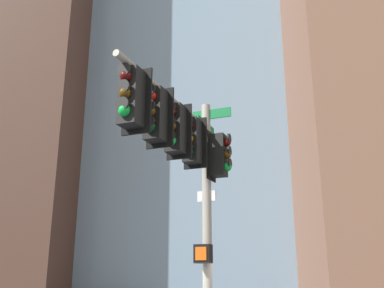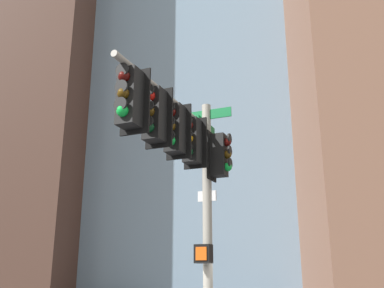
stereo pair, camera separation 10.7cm
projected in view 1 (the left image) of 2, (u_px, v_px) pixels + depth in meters
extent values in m
cylinder|color=#9E998C|center=(207.00, 234.00, 9.86)|extent=(0.22, 0.22, 6.23)
cylinder|color=#9E998C|center=(170.00, 99.00, 8.75)|extent=(3.92, 1.43, 0.12)
cylinder|color=#9E998C|center=(195.00, 138.00, 9.79)|extent=(1.01, 0.41, 0.75)
cube|color=#0F6B33|center=(206.00, 115.00, 10.67)|extent=(0.44, 1.22, 0.24)
cube|color=#0F6B33|center=(206.00, 127.00, 10.59)|extent=(1.04, 0.38, 0.24)
cube|color=white|center=(207.00, 196.00, 10.11)|extent=(0.17, 0.44, 0.24)
cube|color=black|center=(192.00, 141.00, 9.62)|extent=(0.43, 0.43, 1.00)
cube|color=black|center=(195.00, 143.00, 9.79)|extent=(0.21, 0.53, 1.16)
sphere|color=#470A07|center=(189.00, 125.00, 9.52)|extent=(0.20, 0.20, 0.20)
cylinder|color=black|center=(187.00, 120.00, 9.49)|extent=(0.11, 0.23, 0.23)
sphere|color=#F29E0C|center=(189.00, 138.00, 9.44)|extent=(0.20, 0.20, 0.20)
cylinder|color=black|center=(187.00, 134.00, 9.41)|extent=(0.11, 0.23, 0.23)
sphere|color=#0A3819|center=(189.00, 152.00, 9.35)|extent=(0.20, 0.20, 0.20)
cylinder|color=black|center=(187.00, 147.00, 9.32)|extent=(0.11, 0.23, 0.23)
cube|color=black|center=(176.00, 129.00, 8.83)|extent=(0.43, 0.43, 1.00)
cube|color=black|center=(179.00, 132.00, 9.00)|extent=(0.21, 0.53, 1.16)
sphere|color=#470A07|center=(171.00, 112.00, 8.73)|extent=(0.20, 0.20, 0.20)
cylinder|color=black|center=(170.00, 107.00, 8.70)|extent=(0.11, 0.23, 0.23)
sphere|color=#4C330A|center=(171.00, 126.00, 8.65)|extent=(0.20, 0.20, 0.20)
cylinder|color=black|center=(170.00, 121.00, 8.62)|extent=(0.11, 0.23, 0.23)
sphere|color=green|center=(171.00, 141.00, 8.56)|extent=(0.20, 0.20, 0.20)
cylinder|color=black|center=(170.00, 135.00, 8.53)|extent=(0.11, 0.23, 0.23)
cube|color=black|center=(156.00, 115.00, 8.04)|extent=(0.43, 0.43, 1.00)
cube|color=black|center=(160.00, 118.00, 8.21)|extent=(0.21, 0.53, 1.16)
sphere|color=red|center=(151.00, 96.00, 7.94)|extent=(0.20, 0.20, 0.20)
cylinder|color=black|center=(149.00, 90.00, 7.91)|extent=(0.11, 0.23, 0.23)
sphere|color=#4C330A|center=(150.00, 111.00, 7.86)|extent=(0.20, 0.20, 0.20)
cylinder|color=black|center=(149.00, 105.00, 7.82)|extent=(0.11, 0.23, 0.23)
sphere|color=#0A3819|center=(150.00, 127.00, 7.77)|extent=(0.20, 0.20, 0.20)
cylinder|color=black|center=(148.00, 121.00, 7.74)|extent=(0.11, 0.23, 0.23)
cube|color=black|center=(131.00, 98.00, 7.25)|extent=(0.43, 0.43, 1.00)
cube|color=black|center=(137.00, 102.00, 7.42)|extent=(0.21, 0.53, 1.16)
sphere|color=#470A07|center=(126.00, 76.00, 7.15)|extent=(0.20, 0.20, 0.20)
cylinder|color=black|center=(124.00, 69.00, 7.12)|extent=(0.11, 0.23, 0.23)
sphere|color=#4C330A|center=(125.00, 93.00, 7.06)|extent=(0.20, 0.20, 0.20)
cylinder|color=black|center=(123.00, 86.00, 7.03)|extent=(0.11, 0.23, 0.23)
sphere|color=green|center=(124.00, 110.00, 6.98)|extent=(0.20, 0.20, 0.20)
cylinder|color=black|center=(122.00, 104.00, 6.95)|extent=(0.11, 0.23, 0.23)
cube|color=black|center=(219.00, 156.00, 10.26)|extent=(0.43, 0.43, 1.00)
cube|color=black|center=(211.00, 156.00, 10.33)|extent=(0.53, 0.21, 1.16)
sphere|color=#470A07|center=(227.00, 142.00, 10.27)|extent=(0.20, 0.20, 0.20)
cylinder|color=black|center=(229.00, 138.00, 10.28)|extent=(0.23, 0.11, 0.23)
sphere|color=#4C330A|center=(227.00, 155.00, 10.19)|extent=(0.20, 0.20, 0.20)
cylinder|color=black|center=(230.00, 151.00, 10.19)|extent=(0.23, 0.11, 0.23)
sphere|color=green|center=(227.00, 167.00, 10.10)|extent=(0.20, 0.20, 0.20)
cylinder|color=black|center=(230.00, 163.00, 10.11)|extent=(0.23, 0.11, 0.23)
cube|color=black|center=(203.00, 254.00, 9.51)|extent=(0.35, 0.42, 0.40)
cube|color=#EA5914|center=(201.00, 254.00, 9.39)|extent=(0.10, 0.25, 0.28)
cube|color=#4C3328|center=(21.00, 85.00, 52.04)|extent=(27.77, 21.17, 47.48)
cube|color=#845B47|center=(376.00, 125.00, 40.55)|extent=(23.35, 16.42, 30.96)
cube|color=#7A99B2|center=(185.00, 17.00, 58.44)|extent=(24.98, 33.60, 70.38)
cube|color=brown|center=(55.00, 158.00, 60.52)|extent=(19.09, 15.16, 35.18)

